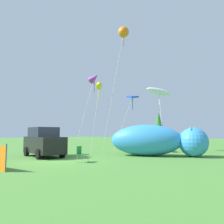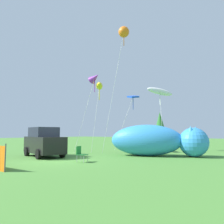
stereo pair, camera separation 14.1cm
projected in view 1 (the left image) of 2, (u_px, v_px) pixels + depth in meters
name	position (u px, v px, depth m)	size (l,w,h in m)	color
ground_plane	(57.00, 160.00, 13.49)	(120.00, 120.00, 0.00)	#477F33
parked_car	(44.00, 142.00, 15.65)	(4.34, 2.57, 2.10)	black
folding_chair	(81.00, 153.00, 12.70)	(0.66, 0.66, 0.92)	#267F33
inflatable_cat	(156.00, 141.00, 16.07)	(6.88, 4.71, 2.30)	#338CD8
kite_white_ghost	(159.00, 92.00, 21.30)	(2.42, 3.60, 6.25)	silver
kite_orange_flower	(123.00, 32.00, 19.49)	(1.80, 1.88, 11.17)	silver
kite_yellow_hero	(99.00, 86.00, 20.21)	(2.25, 2.47, 6.46)	silver
kite_blue_box	(132.00, 98.00, 21.82)	(1.89, 2.00, 5.52)	silver
kite_purple_delta	(94.00, 78.00, 19.52)	(1.41, 1.96, 7.14)	silver
horizon_tree_west	(159.00, 123.00, 42.36)	(2.39, 2.39, 5.70)	brown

